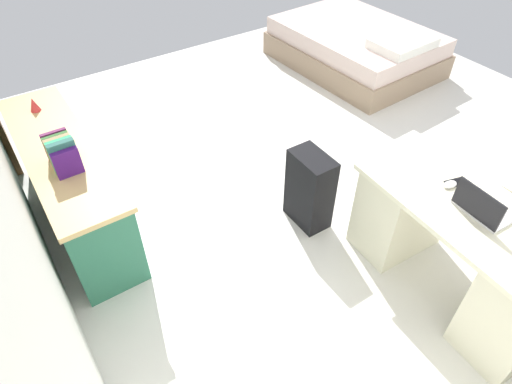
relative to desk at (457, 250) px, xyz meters
The scene contains 10 objects.
ground_plane 1.54m from the desk, ahead, with size 5.96×5.96×0.00m, color silver.
desk is the anchor object (origin of this frame).
credenza 2.82m from the desk, 42.47° to the left, with size 1.80×0.48×0.72m.
bed 3.37m from the desk, 32.40° to the right, with size 1.96×1.48×0.58m.
suitcase_black 1.12m from the desk, 19.94° to the left, with size 0.36×0.22×0.64m, color black.
laptop 0.41m from the desk, behind, with size 0.32×0.24×0.21m.
computer_mouse 0.44m from the desk, 13.94° to the right, with size 0.06×0.10×0.03m, color white.
cell_phone_by_mouse 0.44m from the desk, 26.66° to the right, with size 0.07×0.14×0.01m, color black.
book_row 2.67m from the desk, 46.35° to the left, with size 0.28×0.17×0.24m.
figurine_small 3.29m from the desk, 35.66° to the left, with size 0.08×0.08×0.11m, color red.
Camera 1 is at (-2.30, 2.33, 2.63)m, focal length 31.13 mm.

